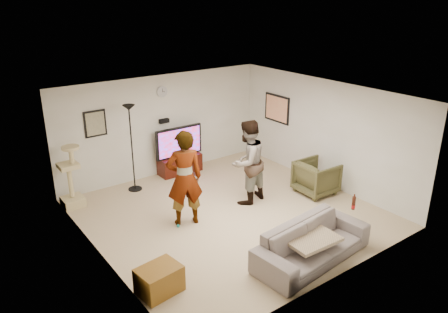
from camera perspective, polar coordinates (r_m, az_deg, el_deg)
floor at (r=9.17m, az=0.77°, el=-7.51°), size 5.50×5.50×0.02m
ceiling at (r=8.27m, az=0.86°, el=8.04°), size 5.50×5.50×0.02m
wall_back at (r=10.84m, az=-8.00°, el=4.07°), size 5.50×0.04×2.50m
wall_front at (r=6.85m, az=14.92°, el=-6.80°), size 5.50×0.04×2.50m
wall_left at (r=7.44m, az=-16.39°, el=-4.63°), size 0.04×5.50×2.50m
wall_right at (r=10.44m, az=12.96°, el=3.07°), size 0.04×5.50×2.50m
wall_clock at (r=10.60m, az=-8.16°, el=8.43°), size 0.26×0.04×0.26m
wall_speaker at (r=10.75m, az=-7.88°, el=4.66°), size 0.25×0.10×0.10m
picture_back at (r=10.07m, az=-16.56°, el=4.17°), size 0.42×0.03×0.52m
picture_right at (r=11.42m, az=6.96°, el=6.28°), size 0.03×0.78×0.62m
tv_stand at (r=11.11m, az=-5.83°, el=-1.00°), size 1.10×0.45×0.46m
console_box at (r=10.87m, az=-4.67°, el=-2.56°), size 0.40×0.30×0.07m
tv at (r=10.90m, az=-5.95°, el=1.95°), size 1.27×0.08×0.75m
tv_screen at (r=10.86m, az=-5.83°, el=1.89°), size 1.17×0.01×0.66m
floor_lamp at (r=10.04m, az=-12.00°, el=1.02°), size 0.32×0.32×2.03m
cat_tree at (r=9.73m, az=-19.63°, el=-2.50°), size 0.45×0.45×1.38m
person_left at (r=8.42m, az=-5.21°, el=-2.88°), size 0.82×0.67×1.94m
person_right at (r=9.29m, az=3.09°, el=-0.75°), size 1.03×0.88×1.85m
sofa at (r=7.70m, az=11.53°, el=-11.08°), size 2.31×1.07×0.65m
throw_blanket at (r=7.60m, az=11.28°, el=-10.50°), size 0.92×0.73×0.06m
beer_bottle at (r=8.20m, az=16.68°, el=-5.88°), size 0.06×0.06×0.25m
armchair at (r=10.11m, az=12.05°, el=-2.71°), size 0.88×0.85×0.77m
side_table at (r=6.97m, az=-8.51°, el=-15.73°), size 0.70×0.56×0.43m
toy_ball at (r=8.69m, az=-6.04°, el=-9.04°), size 0.06×0.06×0.06m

